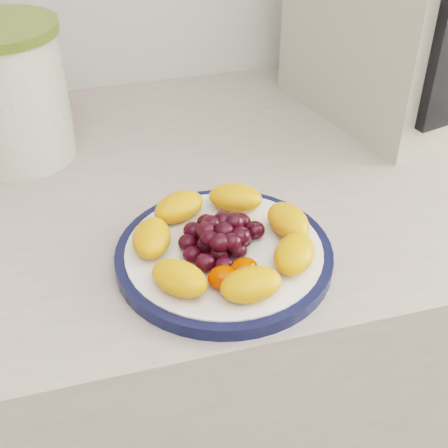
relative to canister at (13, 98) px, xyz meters
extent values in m
cube|color=#AFA094|center=(0.30, -0.11, -0.53)|extent=(3.50, 0.60, 0.90)
cube|color=#8D6747|center=(0.30, -0.11, -0.56)|extent=(3.48, 0.58, 0.84)
cylinder|color=#0F1435|center=(0.20, -0.29, -0.08)|extent=(0.23, 0.23, 0.01)
cylinder|color=white|center=(0.20, -0.29, -0.08)|extent=(0.21, 0.21, 0.02)
cylinder|color=#4C6221|center=(0.00, 0.00, 0.00)|extent=(0.15, 0.15, 0.17)
ellipsoid|color=orange|center=(0.27, -0.28, -0.05)|extent=(0.05, 0.07, 0.03)
ellipsoid|color=orange|center=(0.23, -0.22, -0.05)|extent=(0.07, 0.06, 0.03)
ellipsoid|color=orange|center=(0.17, -0.22, -0.05)|extent=(0.07, 0.06, 0.03)
ellipsoid|color=orange|center=(0.13, -0.27, -0.05)|extent=(0.06, 0.07, 0.03)
ellipsoid|color=orange|center=(0.14, -0.34, -0.05)|extent=(0.07, 0.07, 0.03)
ellipsoid|color=orange|center=(0.21, -0.36, -0.05)|extent=(0.06, 0.04, 0.03)
ellipsoid|color=orange|center=(0.26, -0.33, -0.05)|extent=(0.07, 0.07, 0.03)
ellipsoid|color=black|center=(0.20, -0.29, -0.06)|extent=(0.02, 0.02, 0.02)
ellipsoid|color=black|center=(0.22, -0.29, -0.06)|extent=(0.02, 0.02, 0.02)
ellipsoid|color=black|center=(0.21, -0.27, -0.06)|extent=(0.02, 0.02, 0.02)
ellipsoid|color=black|center=(0.19, -0.27, -0.06)|extent=(0.02, 0.02, 0.02)
ellipsoid|color=black|center=(0.18, -0.29, -0.06)|extent=(0.02, 0.02, 0.02)
ellipsoid|color=black|center=(0.19, -0.30, -0.06)|extent=(0.02, 0.02, 0.02)
ellipsoid|color=black|center=(0.21, -0.30, -0.06)|extent=(0.02, 0.02, 0.02)
ellipsoid|color=black|center=(0.24, -0.28, -0.06)|extent=(0.02, 0.02, 0.02)
ellipsoid|color=black|center=(0.23, -0.26, -0.06)|extent=(0.02, 0.02, 0.02)
ellipsoid|color=black|center=(0.21, -0.25, -0.06)|extent=(0.02, 0.02, 0.02)
ellipsoid|color=black|center=(0.19, -0.25, -0.06)|extent=(0.02, 0.02, 0.02)
ellipsoid|color=black|center=(0.17, -0.26, -0.06)|extent=(0.02, 0.02, 0.02)
ellipsoid|color=black|center=(0.16, -0.28, -0.06)|extent=(0.02, 0.02, 0.02)
ellipsoid|color=black|center=(0.16, -0.30, -0.06)|extent=(0.02, 0.02, 0.02)
ellipsoid|color=black|center=(0.17, -0.31, -0.06)|extent=(0.02, 0.02, 0.02)
ellipsoid|color=black|center=(0.19, -0.32, -0.06)|extent=(0.02, 0.02, 0.02)
ellipsoid|color=black|center=(0.20, -0.29, -0.04)|extent=(0.02, 0.02, 0.02)
ellipsoid|color=black|center=(0.21, -0.27, -0.04)|extent=(0.02, 0.02, 0.02)
ellipsoid|color=black|center=(0.20, -0.27, -0.04)|extent=(0.02, 0.02, 0.02)
ellipsoid|color=black|center=(0.19, -0.27, -0.04)|extent=(0.02, 0.02, 0.02)
ellipsoid|color=black|center=(0.18, -0.28, -0.04)|extent=(0.02, 0.02, 0.02)
ellipsoid|color=black|center=(0.18, -0.29, -0.04)|extent=(0.02, 0.02, 0.02)
ellipsoid|color=black|center=(0.19, -0.30, -0.04)|extent=(0.02, 0.02, 0.02)
ellipsoid|color=black|center=(0.20, -0.31, -0.04)|extent=(0.02, 0.02, 0.02)
ellipsoid|color=black|center=(0.21, -0.30, -0.04)|extent=(0.02, 0.02, 0.02)
ellipsoid|color=#EA2C00|center=(0.18, -0.34, -0.05)|extent=(0.03, 0.02, 0.02)
ellipsoid|color=#EA2C00|center=(0.21, -0.34, -0.05)|extent=(0.04, 0.03, 0.02)
camera|label=1|loc=(0.06, -0.78, 0.35)|focal=50.00mm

